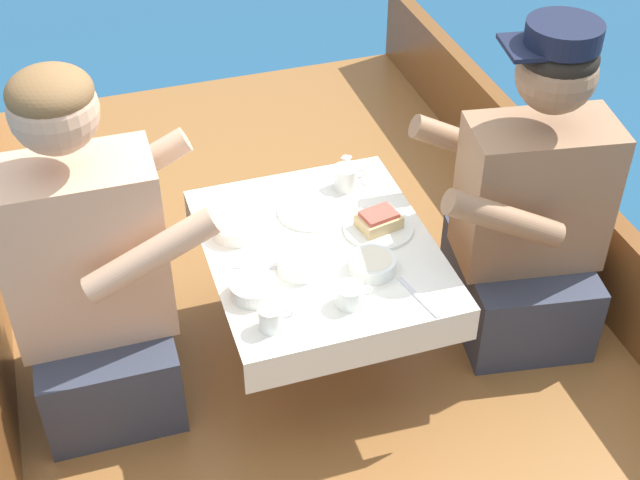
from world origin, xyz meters
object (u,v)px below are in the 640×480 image
person_port (92,279)px  coffee_cup_port (346,177)px  person_starboard (528,216)px  coffee_cup_starboard (271,317)px  coffee_cup_center (349,295)px  sandwich (379,220)px

person_port → coffee_cup_port: bearing=15.4°
person_starboard → coffee_cup_starboard: 0.84m
person_port → coffee_cup_center: 0.67m
coffee_cup_port → coffee_cup_center: (-0.16, -0.48, -0.01)m
person_port → coffee_cup_center: (0.60, -0.28, 0.02)m
person_starboard → sandwich: person_starboard is taller
sandwich → coffee_cup_center: bearing=-124.2°
person_port → sandwich: person_port is taller
sandwich → coffee_cup_port: (-0.02, 0.22, 0.00)m
person_port → coffee_cup_starboard: bearing=-36.4°
sandwich → coffee_cup_starboard: (-0.38, -0.28, 0.00)m
person_port → person_starboard: bearing=-3.4°
sandwich → coffee_cup_starboard: coffee_cup_starboard is taller
coffee_cup_port → coffee_cup_starboard: (-0.36, -0.50, -0.00)m
coffee_cup_center → coffee_cup_port: bearing=71.8°
person_port → coffee_cup_starboard: size_ratio=11.41×
person_starboard → coffee_cup_center: 0.63m
person_starboard → person_port: bearing=5.0°
person_starboard → coffee_cup_port: person_starboard is taller
coffee_cup_port → coffee_cup_center: size_ratio=1.01×
person_port → coffee_cup_center: person_port is taller
sandwich → coffee_cup_starboard: 0.48m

